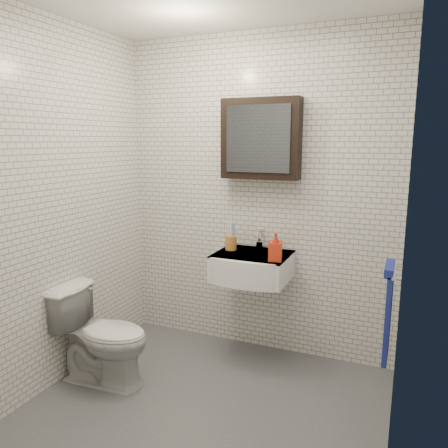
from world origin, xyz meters
name	(u,v)px	position (x,y,z in m)	size (l,w,h in m)	color
ground	(203,410)	(0.00, 0.00, 0.01)	(2.20, 2.00, 0.01)	#4A4C51
room_shell	(201,180)	(0.00, 0.00, 1.47)	(2.22, 2.02, 2.51)	silver
washbasin	(251,267)	(0.05, 0.73, 0.76)	(0.55, 0.50, 0.20)	white
faucet	(259,240)	(0.05, 0.93, 0.92)	(0.06, 0.20, 0.15)	silver
mirror_cabinet	(261,139)	(0.05, 0.93, 1.70)	(0.60, 0.15, 0.60)	black
towel_rail	(388,308)	(1.04, 0.35, 0.72)	(0.09, 0.30, 0.58)	silver
toothbrush_cup	(231,242)	(-0.14, 0.82, 0.91)	(0.11, 0.11, 0.25)	#AE702B
soap_bottle	(275,247)	(0.27, 0.64, 0.95)	(0.09, 0.10, 0.21)	orange
toilet	(102,335)	(-0.80, 0.04, 0.35)	(0.39, 0.68, 0.70)	silver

